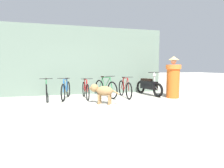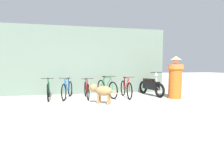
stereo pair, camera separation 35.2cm
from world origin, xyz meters
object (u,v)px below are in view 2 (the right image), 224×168
Objects in this scene: bicycle_2 at (87,90)px; motorcycle at (151,86)px; bicycle_0 at (48,90)px; bicycle_4 at (126,89)px; bicycle_3 at (107,88)px; stray_dog at (101,91)px; bicycle_1 at (67,90)px; person_in_robes at (175,78)px.

motorcycle reaches higher than bicycle_2.
bicycle_4 is at bearing 78.25° from bicycle_0.
bicycle_3 is 0.91× the size of motorcycle.
bicycle_4 is (1.62, -0.16, 0.02)m from bicycle_2.
stray_dog is at bearing -71.93° from motorcycle.
bicycle_4 is at bearing 50.95° from bicycle_3.
bicycle_0 is 1.06× the size of bicycle_2.
bicycle_1 is 4.42m from person_in_robes.
stray_dog is (0.43, -1.22, 0.12)m from bicycle_2.
stray_dog is at bearing 48.76° from bicycle_0.
motorcycle is at bearing 90.01° from bicycle_2.
person_in_robes is at bearing 53.85° from bicycle_3.
stray_dog is at bearing -36.20° from bicycle_3.
bicycle_0 reaches higher than bicycle_2.
bicycle_3 is (0.85, 0.12, 0.02)m from bicycle_2.
bicycle_0 is 0.92× the size of motorcycle.
motorcycle reaches higher than bicycle_3.
person_in_robes is (3.11, 0.51, 0.38)m from stray_dog.
motorcycle is at bearing -12.81° from person_in_robes.
bicycle_2 is 3.65m from person_in_robes.
motorcycle is 1.87× the size of stray_dog.
bicycle_4 reaches higher than bicycle_0.
stray_dog is (-1.19, -1.06, 0.10)m from bicycle_4.
bicycle_4 is 0.97× the size of person_in_robes.
bicycle_1 reaches higher than stray_dog.
bicycle_2 is 0.95× the size of bicycle_3.
person_in_robes reaches higher than bicycle_1.
person_in_robes reaches higher than bicycle_0.
bicycle_4 is (3.13, -0.28, 0.01)m from bicycle_0.
motorcycle is 1.17m from person_in_robes.
bicycle_1 is 1.69× the size of stray_dog.
bicycle_4 is 1.68× the size of stray_dog.
bicycle_2 is 1.63m from bicycle_4.
motorcycle is 1.07× the size of person_in_robes.
bicycle_2 is at bearing 78.69° from bicycle_0.
bicycle_3 is 1.70× the size of stray_dog.
person_in_robes is at bearing 26.06° from motorcycle.
motorcycle reaches higher than stray_dog.
bicycle_1 is 0.90× the size of motorcycle.
bicycle_0 is 3.14m from bicycle_4.
bicycle_3 is 1.01× the size of bicycle_4.
bicycle_1 is 1.80m from stray_dog.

